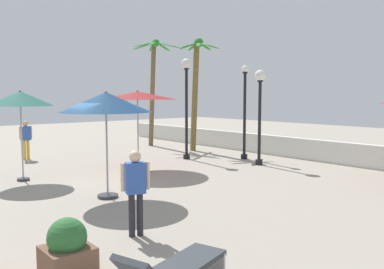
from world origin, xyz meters
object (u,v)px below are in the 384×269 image
palm_tree_1 (153,78)px  lounge_chair_0 (174,269)px  patio_umbrella_3 (20,99)px  palm_tree_0 (196,81)px  patio_umbrella_0 (106,103)px  lamp_post_1 (186,92)px  patio_umbrella_1 (137,96)px  guest_0 (135,185)px  guest_2 (26,136)px  lamp_post_0 (260,101)px  lamp_post_2 (245,108)px  planter (67,248)px

palm_tree_1 → lounge_chair_0: (13.56, -9.04, -3.22)m
patio_umbrella_3 → palm_tree_0: 8.86m
patio_umbrella_0 → palm_tree_1: 10.97m
palm_tree_0 → lamp_post_1: (1.62, -1.91, -0.54)m
patio_umbrella_1 → palm_tree_1: (-5.22, 4.31, 0.94)m
patio_umbrella_3 → lounge_chair_0: bearing=-5.4°
patio_umbrella_3 → guest_0: patio_umbrella_3 is taller
patio_umbrella_3 → guest_2: 4.79m
patio_umbrella_3 → lounge_chair_0: 9.26m
patio_umbrella_0 → patio_umbrella_3: 3.77m
palm_tree_0 → palm_tree_1: (-2.88, -0.47, 0.23)m
guest_2 → patio_umbrella_0: bearing=-3.3°
palm_tree_0 → guest_0: 12.24m
lamp_post_0 → guest_0: 8.93m
lamp_post_1 → lamp_post_2: bearing=49.9°
patio_umbrella_0 → lounge_chair_0: size_ratio=1.43×
lounge_chair_0 → guest_0: guest_0 is taller
planter → palm_tree_1: bearing=140.5°
patio_umbrella_1 → lamp_post_2: (0.85, 4.73, -0.49)m
planter → guest_2: bearing=164.9°
palm_tree_0 → lamp_post_0: size_ratio=1.47×
patio_umbrella_1 → lamp_post_0: bearing=61.6°
patio_umbrella_3 → lounge_chair_0: (8.96, -0.85, -2.19)m
patio_umbrella_3 → lamp_post_2: size_ratio=0.73×
lounge_chair_0 → planter: (-1.63, -0.79, 0.00)m
palm_tree_1 → patio_umbrella_0: bearing=-41.1°
patio_umbrella_3 → lamp_post_0: size_ratio=0.78×
lamp_post_1 → lounge_chair_0: lamp_post_1 is taller
patio_umbrella_1 → palm_tree_0: bearing=116.2°
guest_2 → planter: 12.02m
patio_umbrella_3 → lamp_post_0: bearing=70.4°
palm_tree_1 → guest_2: 7.21m
patio_umbrella_3 → palm_tree_0: palm_tree_0 is taller
palm_tree_0 → lamp_post_1: bearing=-49.6°
palm_tree_1 → lamp_post_2: (6.07, 0.43, -1.44)m
lamp_post_0 → guest_2: 9.75m
guest_2 → lounge_chair_0: bearing=-10.0°
patio_umbrella_3 → lamp_post_2: lamp_post_2 is taller
guest_2 → patio_umbrella_3: bearing=-19.1°
palm_tree_0 → lounge_chair_0: palm_tree_0 is taller
patio_umbrella_1 → lamp_post_2: bearing=79.8°
patio_umbrella_1 → patio_umbrella_3: size_ratio=1.01×
planter → palm_tree_0: bearing=131.3°
patio_umbrella_1 → palm_tree_0: 5.36m
guest_0 → planter: 1.91m
lamp_post_0 → lamp_post_2: (-1.37, 0.64, -0.30)m
palm_tree_1 → guest_2: bearing=-87.2°
patio_umbrella_1 → lamp_post_0: lamp_post_0 is taller
lounge_chair_0 → planter: 1.82m
palm_tree_1 → guest_0: (11.22, -8.17, -2.60)m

